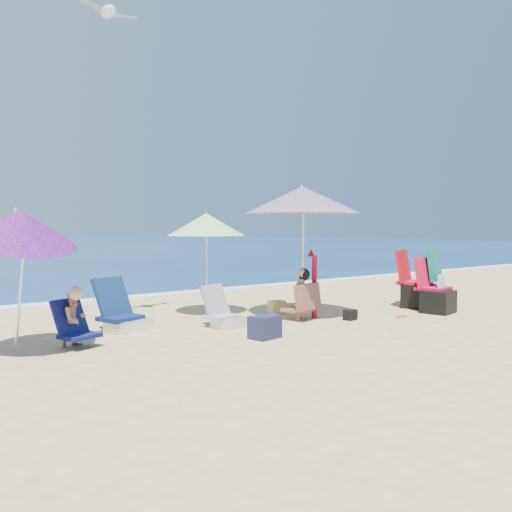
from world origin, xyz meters
TOP-DOWN VIEW (x-y plane):
  - ground at (0.00, 0.00)m, footprint 120.00×120.00m
  - foam at (0.00, 5.10)m, footprint 120.00×0.50m
  - umbrella_turquoise at (0.71, 1.01)m, footprint 2.36×2.36m
  - umbrella_striped at (-0.50, 2.20)m, footprint 1.73×1.73m
  - umbrella_blue at (-3.84, 1.06)m, footprint 1.59×1.64m
  - furled_umbrella at (0.83, 0.83)m, footprint 0.16×0.22m
  - chair_navy at (-2.27, 1.73)m, footprint 0.81×0.88m
  - chair_rainbow at (-0.87, 1.07)m, footprint 0.64×0.72m
  - camp_chair_left at (2.99, -0.13)m, footprint 0.73×0.76m
  - camp_chair_right at (3.26, 0.40)m, footprint 0.84×1.21m
  - person_center at (0.51, 0.77)m, footprint 0.68×0.63m
  - person_left at (-3.20, 1.10)m, footprint 0.59×0.61m
  - bag_navy_a at (-0.90, 0.00)m, footprint 0.46×0.36m
  - bag_black_a at (-2.32, 1.99)m, footprint 0.33×0.30m
  - bag_tan at (0.54, 1.49)m, footprint 0.31×0.24m
  - bag_black_b at (1.16, 0.28)m, footprint 0.25×0.20m
  - orange_item at (2.07, -0.08)m, footprint 0.21×0.10m
  - seagull at (-2.22, 2.27)m, footprint 0.95×0.44m

SIDE VIEW (x-z plane):
  - ground at x=0.00m, z-range 0.00..0.00m
  - orange_item at x=2.07m, z-range 0.00..0.03m
  - foam at x=0.00m, z-range 0.00..0.04m
  - bag_black_b at x=1.16m, z-range 0.00..0.18m
  - bag_black_a at x=-2.32m, z-range 0.00..0.20m
  - bag_tan at x=0.54m, z-range 0.00..0.24m
  - bag_navy_a at x=-0.90m, z-range 0.00..0.32m
  - chair_rainbow at x=-0.87m, z-range -0.15..0.50m
  - chair_navy at x=-2.27m, z-range -0.19..0.61m
  - camp_chair_left at x=2.99m, z-range -0.20..0.81m
  - person_left at x=-3.20m, z-range -0.04..0.76m
  - person_center at x=0.51m, z-range -0.01..0.86m
  - camp_chair_right at x=3.26m, z-range -0.16..1.02m
  - furled_umbrella at x=0.83m, z-range 0.06..1.26m
  - umbrella_blue at x=-3.84m, z-range 0.61..2.51m
  - umbrella_striped at x=-0.50m, z-range 0.69..2.54m
  - umbrella_turquoise at x=0.71m, z-range 0.88..3.19m
  - seagull at x=-2.22m, z-range 4.83..5.00m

